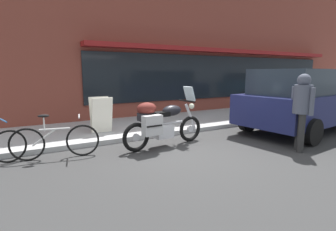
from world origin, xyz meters
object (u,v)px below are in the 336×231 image
touring_motorcycle (161,122)px  parked_bicycle (55,141)px  sandwich_board_sign (101,115)px  pedestrian_walking (302,103)px  parked_minivan (307,99)px

touring_motorcycle → parked_bicycle: touring_motorcycle is taller
touring_motorcycle → sandwich_board_sign: 1.98m
parked_bicycle → sandwich_board_sign: size_ratio=1.76×
parked_bicycle → pedestrian_walking: size_ratio=0.99×
touring_motorcycle → sandwich_board_sign: (-0.90, 1.76, -0.00)m
parked_minivan → sandwich_board_sign: (-5.54, 2.37, -0.36)m
touring_motorcycle → sandwich_board_sign: size_ratio=2.29×
touring_motorcycle → parked_bicycle: (-2.26, 0.38, -0.24)m
parked_bicycle → pedestrian_walking: 5.32m
touring_motorcycle → sandwich_board_sign: bearing=117.2°
parked_bicycle → touring_motorcycle: bearing=-9.5°
touring_motorcycle → parked_minivan: (4.64, -0.61, 0.36)m
touring_motorcycle → parked_bicycle: 2.31m
sandwich_board_sign → pedestrian_walking: bearing=-46.2°
pedestrian_walking → parked_minivan: bearing=29.8°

